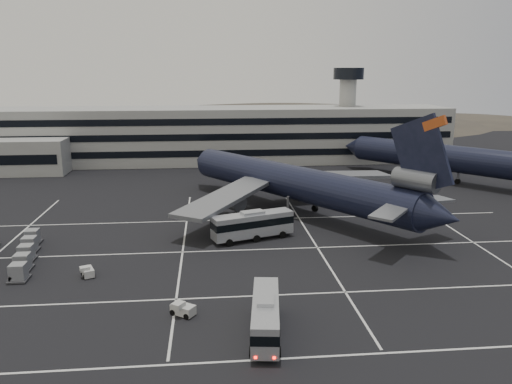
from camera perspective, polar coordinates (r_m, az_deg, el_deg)
ground at (r=62.79m, az=-3.04°, el=-7.96°), size 260.00×260.00×0.00m
lane_markings at (r=63.50m, az=-2.20°, el=-7.70°), size 90.00×55.62×0.01m
terminal at (r=130.50m, az=-5.76°, el=6.44°), size 125.00×26.00×24.00m
hills at (r=231.92m, az=-0.40°, el=4.91°), size 352.00×180.00×44.00m
trijet_main at (r=82.49m, az=4.56°, el=1.10°), size 40.03×50.01×18.08m
trijet_far at (r=112.01m, az=22.71°, el=3.50°), size 41.98×47.31×18.08m
bus_near at (r=45.84m, az=1.10°, el=-13.77°), size 3.65×10.53×3.64m
bus_far at (r=70.00m, az=-0.39°, el=-3.68°), size 11.95×6.46×4.14m
tug_a at (r=61.43m, az=-18.66°, el=-8.60°), size 1.99×2.41×1.35m
tug_b at (r=50.17m, az=-8.25°, el=-13.09°), size 2.65×2.43×1.47m
uld_cluster at (r=69.55m, az=-27.00°, el=-6.45°), size 10.44×16.62×2.01m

